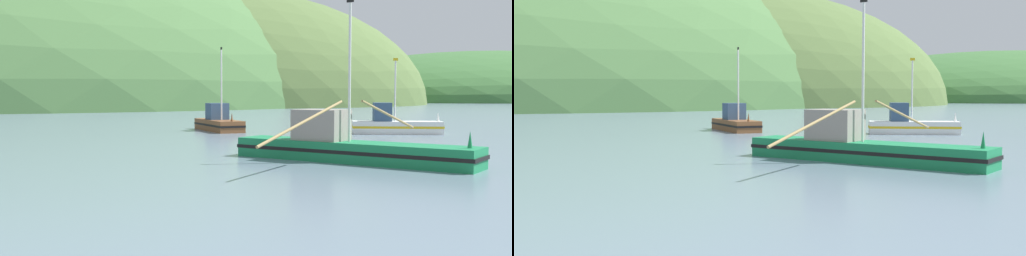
% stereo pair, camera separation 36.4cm
% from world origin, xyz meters
% --- Properties ---
extents(hill_far_center, '(201.35, 161.08, 77.93)m').
position_xyz_m(hill_far_center, '(-25.79, 171.80, 0.00)').
color(hill_far_center, '#47703D').
rests_on(hill_far_center, ground).
extents(hill_mid_left, '(154.72, 123.78, 36.28)m').
position_xyz_m(hill_mid_left, '(142.40, 187.44, 0.00)').
color(hill_mid_left, '#386633').
rests_on(hill_mid_left, ground).
extents(hill_mid_right, '(114.10, 91.28, 58.54)m').
position_xyz_m(hill_mid_right, '(27.93, 150.96, 0.00)').
color(hill_mid_right, '#516B38').
rests_on(hill_mid_right, ground).
extents(fishing_boat_green, '(12.01, 10.64, 7.44)m').
position_xyz_m(fishing_boat_green, '(3.45, 24.18, 0.71)').
color(fishing_boat_green, '#197A47').
rests_on(fishing_boat_green, ground).
extents(fishing_boat_white, '(6.89, 4.21, 5.76)m').
position_xyz_m(fishing_boat_white, '(15.05, 39.38, 0.71)').
color(fishing_boat_white, white).
rests_on(fishing_boat_white, ground).
extents(fishing_boat_brown, '(2.63, 7.16, 6.80)m').
position_xyz_m(fishing_boat_brown, '(3.23, 47.15, 0.68)').
color(fishing_boat_brown, brown).
rests_on(fishing_boat_brown, ground).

